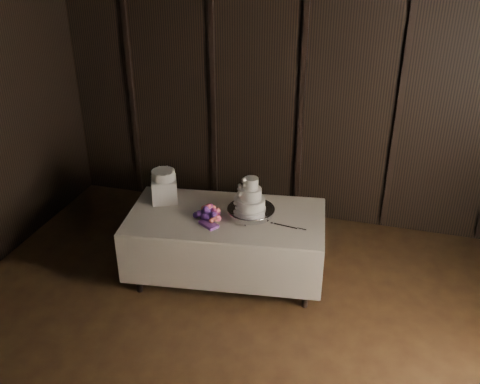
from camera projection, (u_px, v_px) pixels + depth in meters
name	position (u px, v px, depth m)	size (l,w,h in m)	color
room	(202.00, 272.00, 3.31)	(6.08, 7.08, 3.08)	black
display_table	(226.00, 244.00, 5.57)	(2.11, 1.30, 0.76)	silver
cake_stand	(251.00, 212.00, 5.38)	(0.48, 0.48, 0.09)	silver
wedding_cake	(248.00, 197.00, 5.29)	(0.33, 0.28, 0.34)	white
bouquet	(208.00, 213.00, 5.32)	(0.31, 0.41, 0.20)	#EC4E6D
box_pedestal	(164.00, 190.00, 5.64)	(0.26, 0.26, 0.25)	white
small_cake	(163.00, 175.00, 5.56)	(0.24, 0.24, 0.10)	white
cake_knife	(284.00, 226.00, 5.22)	(0.37, 0.02, 0.01)	silver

